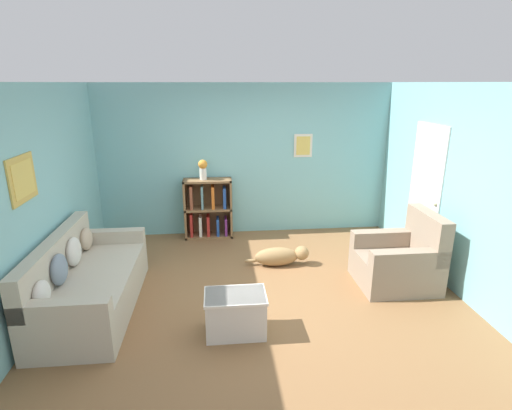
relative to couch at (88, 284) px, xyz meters
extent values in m
plane|color=brown|center=(2.05, 0.21, -0.33)|extent=(14.00, 14.00, 0.00)
cube|color=#7AB7BC|center=(2.05, 2.46, 0.97)|extent=(5.60, 0.10, 2.60)
cube|color=silver|center=(3.05, 2.40, 1.22)|extent=(0.32, 0.02, 0.40)
cube|color=#DBBC56|center=(3.05, 2.39, 1.22)|extent=(0.24, 0.01, 0.32)
cube|color=#7AB7BC|center=(-0.50, 0.21, 0.97)|extent=(0.10, 5.00, 2.60)
cube|color=gold|center=(-0.43, -0.19, 1.32)|extent=(0.02, 0.56, 0.48)
cube|color=#DBBC56|center=(-0.42, -0.19, 1.32)|extent=(0.01, 0.44, 0.36)
cube|color=#7AB7BC|center=(4.60, 0.21, 0.97)|extent=(0.10, 5.00, 2.60)
cube|color=white|center=(4.54, 0.91, 0.70)|extent=(0.02, 0.84, 2.05)
sphere|color=tan|center=(4.52, 0.56, 0.67)|extent=(0.05, 0.05, 0.05)
cube|color=#B7AD99|center=(0.06, 0.00, -0.09)|extent=(0.91, 2.05, 0.47)
cube|color=#B7AD99|center=(-0.31, 0.00, 0.36)|extent=(0.16, 2.05, 0.44)
cube|color=#B7AD99|center=(0.06, -0.95, 0.23)|extent=(0.91, 0.16, 0.18)
cube|color=#B7AD99|center=(0.06, 0.94, 0.23)|extent=(0.91, 0.16, 0.18)
ellipsoid|color=beige|center=(-0.19, -0.72, 0.28)|extent=(0.14, 0.28, 0.28)
ellipsoid|color=slate|center=(-0.19, -0.24, 0.31)|extent=(0.14, 0.35, 0.35)
ellipsoid|color=beige|center=(-0.19, 0.24, 0.32)|extent=(0.14, 0.36, 0.36)
ellipsoid|color=tan|center=(-0.19, 0.72, 0.29)|extent=(0.14, 0.30, 0.30)
cube|color=olive|center=(1.00, 2.23, 0.19)|extent=(0.04, 0.33, 1.03)
cube|color=olive|center=(1.78, 2.23, 0.19)|extent=(0.04, 0.33, 1.03)
cube|color=olive|center=(1.39, 2.38, 0.19)|extent=(0.82, 0.02, 1.03)
cube|color=olive|center=(1.39, 2.23, -0.31)|extent=(0.82, 0.33, 0.04)
cube|color=olive|center=(1.39, 2.23, 0.19)|extent=(0.82, 0.33, 0.04)
cube|color=olive|center=(1.39, 2.23, 0.68)|extent=(0.82, 0.33, 0.04)
cube|color=#B22823|center=(1.09, 2.22, -0.10)|extent=(0.04, 0.25, 0.42)
cube|color=brown|center=(1.11, 2.22, 0.40)|extent=(0.05, 0.25, 0.40)
cube|color=silver|center=(1.24, 2.22, -0.12)|extent=(0.05, 0.25, 0.37)
cube|color=#60939E|center=(1.29, 2.22, 0.40)|extent=(0.03, 0.25, 0.40)
cube|color=#B22823|center=(1.38, 2.22, -0.13)|extent=(0.05, 0.25, 0.37)
cube|color=orange|center=(1.47, 2.22, 0.40)|extent=(0.05, 0.25, 0.38)
cube|color=#234C9E|center=(1.54, 2.22, -0.15)|extent=(0.05, 0.25, 0.32)
cube|color=#234C9E|center=(1.67, 2.22, 0.38)|extent=(0.05, 0.25, 0.36)
cube|color=#7A2D84|center=(1.68, 2.22, -0.15)|extent=(0.04, 0.25, 0.32)
cube|color=gray|center=(3.87, 0.23, -0.12)|extent=(0.97, 0.87, 0.41)
cube|color=gray|center=(4.27, 0.23, 0.37)|extent=(0.18, 0.87, 0.58)
cube|color=gray|center=(3.87, -0.12, 0.19)|extent=(0.97, 0.18, 0.22)
cube|color=gray|center=(3.87, 0.58, 0.19)|extent=(0.97, 0.18, 0.22)
cube|color=silver|center=(1.71, -0.65, -0.10)|extent=(0.63, 0.41, 0.46)
cube|color=white|center=(1.71, -0.65, 0.12)|extent=(0.65, 0.43, 0.03)
ellipsoid|color=#9E7A4C|center=(2.39, 0.95, -0.19)|extent=(0.65, 0.25, 0.28)
sphere|color=#9E7A4C|center=(2.77, 0.95, -0.15)|extent=(0.21, 0.21, 0.21)
ellipsoid|color=#9E7A4C|center=(2.02, 0.99, -0.26)|extent=(0.20, 0.05, 0.05)
cylinder|color=silver|center=(1.32, 2.23, 0.80)|extent=(0.12, 0.12, 0.20)
sphere|color=orange|center=(1.32, 2.23, 0.96)|extent=(0.16, 0.16, 0.16)
camera|label=1|loc=(1.55, -4.39, 2.27)|focal=28.00mm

